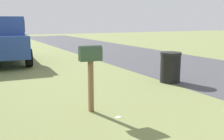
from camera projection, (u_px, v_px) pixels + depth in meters
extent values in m
cube|color=brown|center=(91.00, 86.00, 5.47)|extent=(0.09, 0.09, 1.09)
cube|color=#334C33|center=(90.00, 55.00, 5.35)|extent=(0.25, 0.48, 0.22)
cylinder|color=#334C33|center=(90.00, 50.00, 5.33)|extent=(0.25, 0.48, 0.20)
cube|color=red|center=(88.00, 52.00, 5.44)|extent=(0.02, 0.04, 0.18)
cube|color=#284793|center=(2.00, 43.00, 12.10)|extent=(5.57, 2.26, 0.90)
cube|color=#284793|center=(1.00, 25.00, 11.36)|extent=(1.97, 1.87, 0.76)
cube|color=black|center=(1.00, 25.00, 11.36)|extent=(1.91, 1.91, 0.53)
cube|color=#284793|center=(19.00, 31.00, 13.43)|extent=(2.83, 0.27, 0.12)
cylinder|color=black|center=(29.00, 58.00, 10.95)|extent=(0.78, 0.31, 0.76)
cylinder|color=black|center=(21.00, 49.00, 14.19)|extent=(0.78, 0.31, 0.76)
cylinder|color=black|center=(170.00, 69.00, 8.16)|extent=(0.62, 0.62, 0.87)
cylinder|color=black|center=(171.00, 54.00, 8.07)|extent=(0.65, 0.65, 0.08)
cube|color=silver|center=(118.00, 117.00, 5.23)|extent=(0.12, 0.14, 0.01)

